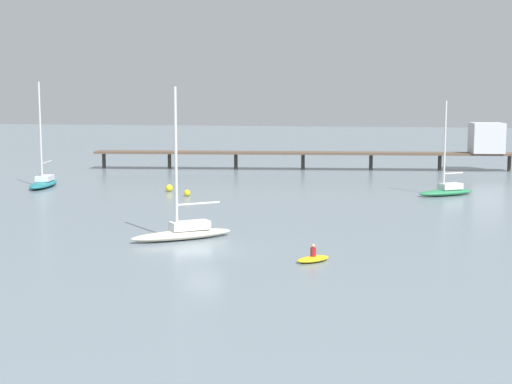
% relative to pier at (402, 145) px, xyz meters
% --- Properties ---
extents(ground_plane, '(400.00, 400.00, 0.00)m').
position_rel_pier_xyz_m(ground_plane, '(-13.49, -57.27, -3.52)').
color(ground_plane, slate).
extents(pier, '(58.28, 10.06, 6.61)m').
position_rel_pier_xyz_m(pier, '(0.00, 0.00, 0.00)').
color(pier, brown).
rests_on(pier, ground_plane).
extents(sailboat_cream, '(7.18, 6.04, 10.99)m').
position_rel_pier_xyz_m(sailboat_cream, '(-15.93, -53.67, -2.83)').
color(sailboat_cream, beige).
rests_on(sailboat_cream, ground_plane).
extents(sailboat_teal, '(3.36, 7.80, 11.85)m').
position_rel_pier_xyz_m(sailboat_teal, '(-40.08, -26.41, -2.86)').
color(sailboat_teal, '#1E727A').
rests_on(sailboat_teal, ground_plane).
extents(sailboat_green, '(6.51, 5.26, 9.80)m').
position_rel_pier_xyz_m(sailboat_green, '(4.44, -25.54, -2.90)').
color(sailboat_green, '#287F4C').
rests_on(sailboat_green, ground_plane).
extents(dinghy_yellow, '(2.46, 2.52, 1.14)m').
position_rel_pier_xyz_m(dinghy_yellow, '(-5.88, -59.36, -3.31)').
color(dinghy_yellow, yellow).
rests_on(dinghy_yellow, ground_plane).
extents(mooring_buoy_inner, '(0.67, 0.67, 0.67)m').
position_rel_pier_xyz_m(mooring_buoy_inner, '(-21.97, -30.94, -3.19)').
color(mooring_buoy_inner, yellow).
rests_on(mooring_buoy_inner, ground_plane).
extents(mooring_buoy_near, '(0.79, 0.79, 0.79)m').
position_rel_pier_xyz_m(mooring_buoy_near, '(-24.86, -27.77, -3.13)').
color(mooring_buoy_near, yellow).
rests_on(mooring_buoy_near, ground_plane).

